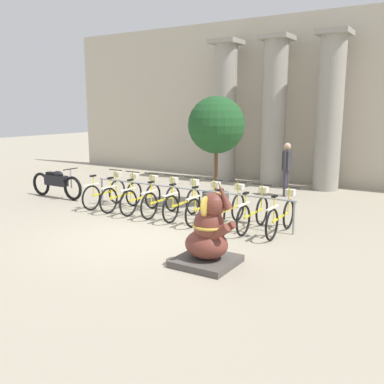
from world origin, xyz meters
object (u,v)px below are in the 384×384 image
(bicycle_2, at_px, (142,197))
(potted_tree, at_px, (216,129))
(bicycle_3, at_px, (162,200))
(bicycle_6, at_px, (229,209))
(bicycle_4, at_px, (183,202))
(person_pedestrian, at_px, (287,164))
(bicycle_0, at_px, (105,192))
(bicycle_8, at_px, (281,216))
(elephant_statue, at_px, (209,236))
(bicycle_1, at_px, (123,195))
(bicycle_5, at_px, (205,206))
(bicycle_7, at_px, (254,213))
(motorcycle, at_px, (56,183))

(bicycle_2, relative_size, potted_tree, 0.57)
(bicycle_3, bearing_deg, bicycle_6, 0.13)
(bicycle_4, distance_m, person_pedestrian, 4.23)
(bicycle_3, height_order, potted_tree, potted_tree)
(bicycle_0, relative_size, bicycle_2, 1.00)
(bicycle_2, distance_m, bicycle_6, 2.58)
(bicycle_8, xyz_separation_m, elephant_statue, (-0.43, -2.48, 0.12))
(bicycle_1, bearing_deg, bicycle_6, 1.09)
(bicycle_0, xyz_separation_m, person_pedestrian, (3.83, 4.04, 0.59))
(bicycle_5, bearing_deg, bicycle_4, 178.23)
(bicycle_2, bearing_deg, bicycle_7, -0.27)
(bicycle_1, bearing_deg, potted_tree, 40.76)
(bicycle_6, distance_m, person_pedestrian, 4.04)
(bicycle_0, relative_size, bicycle_8, 1.00)
(bicycle_3, bearing_deg, bicycle_8, -0.26)
(bicycle_1, xyz_separation_m, person_pedestrian, (3.18, 4.06, 0.59))
(bicycle_3, distance_m, bicycle_7, 2.58)
(bicycle_0, relative_size, bicycle_5, 1.00)
(bicycle_6, relative_size, bicycle_8, 1.00)
(bicycle_4, relative_size, bicycle_7, 1.00)
(bicycle_3, bearing_deg, bicycle_4, 0.53)
(person_pedestrian, relative_size, potted_tree, 0.55)
(person_pedestrian, height_order, potted_tree, potted_tree)
(bicycle_2, relative_size, bicycle_3, 1.00)
(bicycle_0, relative_size, potted_tree, 0.57)
(bicycle_0, bearing_deg, potted_tree, 32.66)
(bicycle_2, xyz_separation_m, bicycle_5, (1.93, 0.01, 0.00))
(motorcycle, distance_m, potted_tree, 5.24)
(bicycle_2, relative_size, bicycle_5, 1.00)
(bicycle_0, relative_size, bicycle_6, 1.00)
(elephant_statue, distance_m, potted_tree, 4.92)
(motorcycle, relative_size, person_pedestrian, 1.28)
(bicycle_3, height_order, bicycle_8, same)
(bicycle_1, relative_size, bicycle_3, 1.00)
(bicycle_0, relative_size, bicycle_1, 1.00)
(bicycle_5, bearing_deg, potted_tree, 110.15)
(bicycle_5, relative_size, bicycle_8, 1.00)
(bicycle_0, distance_m, bicycle_6, 3.86)
(bicycle_3, xyz_separation_m, elephant_statue, (2.79, -2.50, 0.12))
(bicycle_3, bearing_deg, bicycle_1, -177.46)
(bicycle_6, xyz_separation_m, person_pedestrian, (-0.03, 4.00, 0.59))
(bicycle_6, distance_m, potted_tree, 2.70)
(bicycle_8, height_order, motorcycle, bicycle_8)
(bicycle_5, bearing_deg, bicycle_8, -0.02)
(elephant_statue, height_order, potted_tree, potted_tree)
(bicycle_0, xyz_separation_m, motorcycle, (-2.08, 0.07, 0.07))
(bicycle_3, xyz_separation_m, person_pedestrian, (1.90, 4.00, 0.59))
(elephant_statue, bearing_deg, bicycle_5, 121.21)
(person_pedestrian, bearing_deg, bicycle_8, -71.78)
(bicycle_6, height_order, potted_tree, potted_tree)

